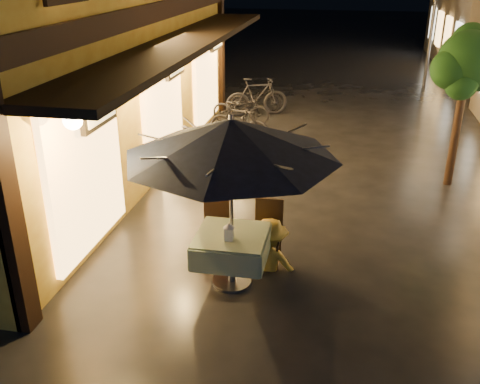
% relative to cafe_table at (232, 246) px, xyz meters
% --- Properties ---
extents(ground, '(90.00, 90.00, 0.00)m').
position_rel_cafe_table_xyz_m(ground, '(1.18, -0.09, -0.59)').
color(ground, black).
rests_on(ground, ground).
extents(street_tree, '(1.43, 1.20, 3.15)m').
position_rel_cafe_table_xyz_m(street_tree, '(3.59, 4.42, 1.83)').
color(street_tree, black).
rests_on(street_tree, ground).
extents(streetlamp_far, '(0.36, 0.36, 4.23)m').
position_rel_cafe_table_xyz_m(streetlamp_far, '(4.18, 13.91, 2.33)').
color(streetlamp_far, '#59595E').
rests_on(streetlamp_far, ground).
extents(cafe_table, '(0.99, 0.99, 0.78)m').
position_rel_cafe_table_xyz_m(cafe_table, '(0.00, 0.00, 0.00)').
color(cafe_table, '#59595E').
rests_on(cafe_table, ground).
extents(patio_umbrella, '(2.84, 2.84, 2.46)m').
position_rel_cafe_table_xyz_m(patio_umbrella, '(-0.00, -0.00, 1.56)').
color(patio_umbrella, '#59595E').
rests_on(patio_umbrella, ground).
extents(cafe_chair_left, '(0.42, 0.42, 0.97)m').
position_rel_cafe_table_xyz_m(cafe_chair_left, '(-0.40, 0.74, -0.05)').
color(cafe_chair_left, black).
rests_on(cafe_chair_left, ground).
extents(cafe_chair_right, '(0.42, 0.42, 0.97)m').
position_rel_cafe_table_xyz_m(cafe_chair_right, '(0.40, 0.74, -0.05)').
color(cafe_chair_right, black).
rests_on(cafe_chair_right, ground).
extents(table_lantern, '(0.16, 0.16, 0.25)m').
position_rel_cafe_table_xyz_m(table_lantern, '(-0.00, -0.16, 0.33)').
color(table_lantern, white).
rests_on(table_lantern, cafe_table).
extents(person_orange, '(0.74, 0.60, 1.41)m').
position_rel_cafe_table_xyz_m(person_orange, '(-0.39, 0.53, 0.12)').
color(person_orange, '#C53C00').
rests_on(person_orange, ground).
extents(person_yellow, '(0.97, 0.56, 1.49)m').
position_rel_cafe_table_xyz_m(person_yellow, '(0.45, 0.55, 0.16)').
color(person_yellow, gold).
rests_on(person_yellow, ground).
extents(bicycle_0, '(1.55, 0.56, 0.81)m').
position_rel_cafe_table_xyz_m(bicycle_0, '(-1.54, 3.43, -0.18)').
color(bicycle_0, black).
rests_on(bicycle_0, ground).
extents(bicycle_1, '(1.74, 1.07, 1.01)m').
position_rel_cafe_table_xyz_m(bicycle_1, '(-1.59, 3.98, -0.08)').
color(bicycle_1, black).
rests_on(bicycle_1, ground).
extents(bicycle_2, '(1.89, 0.73, 0.98)m').
position_rel_cafe_table_xyz_m(bicycle_2, '(-1.33, 5.36, -0.10)').
color(bicycle_2, black).
rests_on(bicycle_2, ground).
extents(bicycle_3, '(1.75, 0.98, 1.01)m').
position_rel_cafe_table_xyz_m(bicycle_3, '(-1.12, 6.23, -0.08)').
color(bicycle_3, black).
rests_on(bicycle_3, ground).
extents(bicycle_4, '(1.66, 0.68, 0.85)m').
position_rel_cafe_table_xyz_m(bicycle_4, '(-1.41, 7.92, -0.16)').
color(bicycle_4, black).
rests_on(bicycle_4, ground).
extents(bicycle_5, '(1.89, 1.22, 1.10)m').
position_rel_cafe_table_xyz_m(bicycle_5, '(-1.12, 8.82, -0.03)').
color(bicycle_5, black).
rests_on(bicycle_5, ground).
extents(bicycle_6, '(1.66, 1.02, 0.82)m').
position_rel_cafe_table_xyz_m(bicycle_6, '(-1.20, 9.19, -0.18)').
color(bicycle_6, black).
rests_on(bicycle_6, ground).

